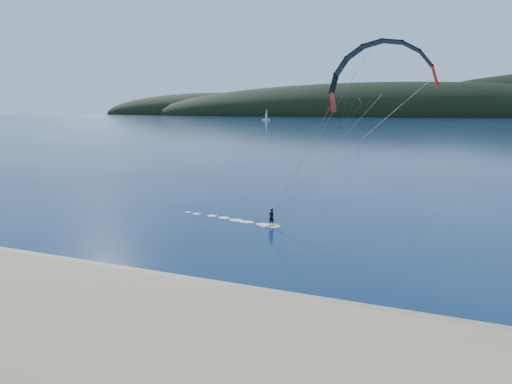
# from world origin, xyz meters

# --- Properties ---
(ground) EXTENTS (1800.00, 1800.00, 0.00)m
(ground) POSITION_xyz_m (0.00, 0.00, 0.00)
(ground) COLOR #08183B
(ground) RESTS_ON ground
(wet_sand) EXTENTS (220.00, 2.50, 0.10)m
(wet_sand) POSITION_xyz_m (0.00, 4.50, 0.05)
(wet_sand) COLOR #958356
(wet_sand) RESTS_ON ground
(headland) EXTENTS (1200.00, 310.00, 140.00)m
(headland) POSITION_xyz_m (0.63, 745.28, 0.00)
(headland) COLOR black
(headland) RESTS_ON ground
(kitesurfer_near) EXTENTS (24.12, 6.49, 15.15)m
(kitesurfer_near) POSITION_xyz_m (8.79, 15.58, 11.21)
(kitesurfer_near) COLOR #BAD719
(kitesurfer_near) RESTS_ON ground
(kitesurfer_far) EXTENTS (11.76, 6.77, 16.47)m
(kitesurfer_far) POSITION_xyz_m (-18.29, 205.99, 12.83)
(kitesurfer_far) COLOR #BAD719
(kitesurfer_far) RESTS_ON ground
(sailboat) EXTENTS (8.47, 5.45, 12.05)m
(sailboat) POSITION_xyz_m (-130.04, 392.96, 0.89)
(sailboat) COLOR white
(sailboat) RESTS_ON ground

